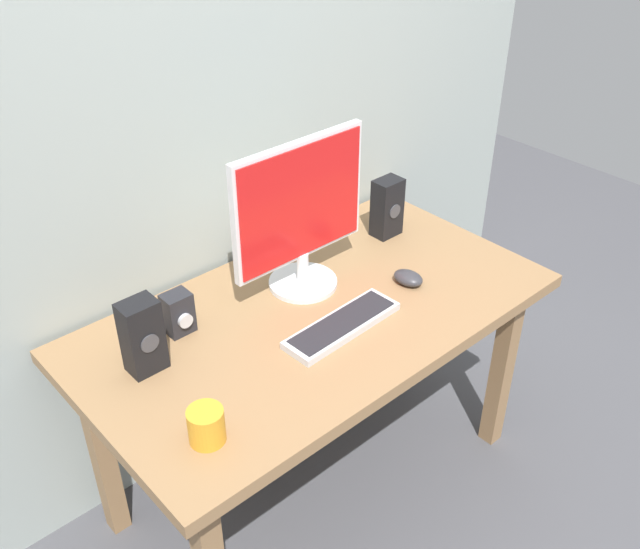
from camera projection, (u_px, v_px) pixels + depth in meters
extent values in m
plane|color=#4C4C51|center=(316.00, 478.00, 2.54)|extent=(6.00, 6.00, 0.00)
cube|color=#9EA8A3|center=(211.00, 15.00, 1.97)|extent=(2.84, 0.04, 3.00)
cube|color=#936D47|center=(315.00, 316.00, 2.15)|extent=(1.41, 0.77, 0.04)
cube|color=#936D47|center=(502.00, 367.00, 2.51)|extent=(0.06, 0.06, 0.69)
cube|color=#936D47|center=(102.00, 451.00, 2.19)|extent=(0.06, 0.06, 0.69)
cube|color=#936D47|center=(382.00, 295.00, 2.87)|extent=(0.06, 0.06, 0.69)
cylinder|color=silver|center=(303.00, 282.00, 2.24)|extent=(0.21, 0.21, 0.02)
cylinder|color=silver|center=(303.00, 267.00, 2.21)|extent=(0.04, 0.04, 0.10)
cube|color=silver|center=(299.00, 201.00, 2.09)|extent=(0.47, 0.02, 0.37)
cube|color=red|center=(302.00, 203.00, 2.09)|extent=(0.45, 0.01, 0.35)
cube|color=silver|center=(342.00, 326.00, 2.06)|extent=(0.38, 0.13, 0.02)
cube|color=#232328|center=(342.00, 322.00, 2.05)|extent=(0.35, 0.11, 0.00)
ellipsoid|color=#333338|center=(408.00, 278.00, 2.24)|extent=(0.08, 0.11, 0.04)
cube|color=black|center=(387.00, 207.00, 2.45)|extent=(0.10, 0.07, 0.21)
cylinder|color=#3F3F44|center=(395.00, 211.00, 2.43)|extent=(0.05, 0.00, 0.05)
cube|color=black|center=(142.00, 336.00, 1.86)|extent=(0.10, 0.07, 0.21)
cylinder|color=#3F3F44|center=(150.00, 343.00, 1.84)|extent=(0.05, 0.00, 0.05)
cube|color=#232328|center=(178.00, 313.00, 2.02)|extent=(0.08, 0.06, 0.13)
cylinder|color=silver|center=(185.00, 321.00, 2.00)|extent=(0.04, 0.01, 0.04)
cylinder|color=orange|center=(206.00, 426.00, 1.68)|extent=(0.09, 0.09, 0.09)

